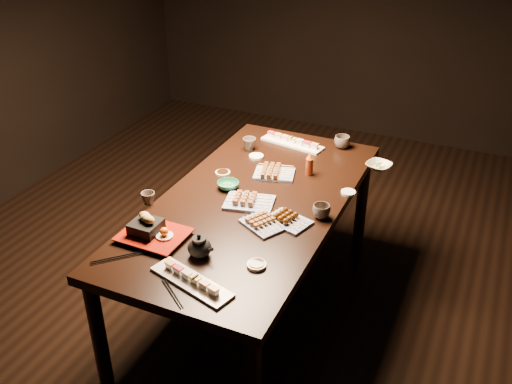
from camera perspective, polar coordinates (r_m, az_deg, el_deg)
ground at (r=3.69m, az=-2.43°, el=-7.81°), size 5.00×5.00×0.00m
dining_table at (r=3.16m, az=-0.38°, el=-6.64°), size 1.32×1.97×0.75m
sushi_platter_near at (r=2.39m, az=-6.49°, el=-8.60°), size 0.41×0.22×0.05m
sushi_platter_far at (r=3.55m, az=3.67°, el=5.14°), size 0.42×0.18×0.05m
yakitori_plate_center at (r=2.90m, az=-0.68°, el=-0.68°), size 0.28×0.23×0.06m
yakitori_plate_right at (r=2.73m, az=0.68°, el=-2.95°), size 0.25×0.23×0.05m
yakitori_plate_left at (r=3.18m, az=1.84°, el=2.16°), size 0.25×0.21×0.06m
tsukune_plate at (r=2.76m, az=3.26°, el=-2.60°), size 0.24×0.20×0.05m
edamame_bowl_green at (r=3.05m, az=-2.81°, el=0.68°), size 0.13×0.13×0.04m
edamame_bowl_cream at (r=3.33m, az=12.19°, el=2.57°), size 0.17×0.17×0.03m
tempura_tray at (r=2.67m, az=-10.25°, el=-3.57°), size 0.31×0.25×0.11m
teacup_near_left at (r=2.95m, az=-10.73°, el=-0.62°), size 0.10×0.10×0.07m
teacup_mid_right at (r=2.81m, az=6.55°, el=-1.92°), size 0.09×0.09×0.07m
teacup_far_left at (r=3.47m, az=-0.67°, el=4.83°), size 0.09×0.09×0.08m
teacup_far_right at (r=3.54m, az=8.61°, el=4.97°), size 0.13×0.13×0.08m
teapot at (r=2.53m, az=-5.68°, el=-5.32°), size 0.14×0.14×0.11m
condiment_bottle at (r=3.18m, az=5.36°, el=2.82°), size 0.06×0.06×0.13m
sauce_dish_west at (r=3.20m, az=-3.35°, el=1.91°), size 0.09×0.09×0.01m
sauce_dish_east at (r=3.05m, az=9.22°, el=-0.05°), size 0.11×0.11×0.01m
sauce_dish_se at (r=2.48m, az=0.07°, el=-7.31°), size 0.09×0.09×0.02m
sauce_dish_nw at (r=3.39m, az=0.03°, el=3.57°), size 0.10×0.10×0.02m
chopsticks_near at (r=2.60m, az=-13.68°, el=-6.41°), size 0.18×0.18×0.01m
chopsticks_se at (r=2.36m, az=-8.36°, el=-9.99°), size 0.17×0.13×0.01m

